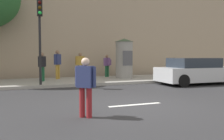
# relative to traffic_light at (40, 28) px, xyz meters

# --- Properties ---
(ground_plane) EXTENTS (80.00, 80.00, 0.00)m
(ground_plane) POSITION_rel_traffic_light_xyz_m (2.48, -5.24, -2.89)
(ground_plane) COLOR #2B2B2D
(sidewalk_curb) EXTENTS (36.00, 4.00, 0.15)m
(sidewalk_curb) POSITION_rel_traffic_light_xyz_m (2.48, 1.76, -2.81)
(sidewalk_curb) COLOR #9E9B93
(sidewalk_curb) RESTS_ON ground_plane
(lane_markings) EXTENTS (25.80, 0.16, 0.01)m
(lane_markings) POSITION_rel_traffic_light_xyz_m (2.48, -5.24, -2.88)
(lane_markings) COLOR silver
(lane_markings) RESTS_ON ground_plane
(building_backdrop) EXTENTS (36.00, 5.00, 9.58)m
(building_backdrop) POSITION_rel_traffic_light_xyz_m (2.48, 6.76, 1.90)
(building_backdrop) COLOR tan
(building_backdrop) RESTS_ON ground_plane
(traffic_light) EXTENTS (0.24, 0.45, 4.05)m
(traffic_light) POSITION_rel_traffic_light_xyz_m (0.00, 0.00, 0.00)
(traffic_light) COLOR black
(traffic_light) RESTS_ON sidewalk_curb
(poster_column) EXTENTS (1.18, 1.18, 2.50)m
(poster_column) POSITION_rel_traffic_light_xyz_m (5.23, 1.84, -1.47)
(poster_column) COLOR gray
(poster_column) RESTS_ON sidewalk_curb
(pedestrian_in_light_jacket) EXTENTS (0.50, 0.51, 1.52)m
(pedestrian_in_light_jacket) POSITION_rel_traffic_light_xyz_m (0.63, -6.18, -2.00)
(pedestrian_in_light_jacket) COLOR maroon
(pedestrian_in_light_jacket) RESTS_ON ground_plane
(pedestrian_tallest) EXTENTS (0.61, 0.38, 1.61)m
(pedestrian_tallest) POSITION_rel_traffic_light_xyz_m (2.75, 3.32, -1.79)
(pedestrian_tallest) COLOR #4C4C51
(pedestrian_tallest) RESTS_ON sidewalk_curb
(pedestrian_with_bag) EXTENTS (0.48, 0.54, 1.75)m
(pedestrian_with_bag) POSITION_rel_traffic_light_xyz_m (1.21, 2.73, -1.70)
(pedestrian_with_bag) COLOR #B78C33
(pedestrian_with_bag) RESTS_ON sidewalk_curb
(pedestrian_near_pole) EXTENTS (0.45, 0.50, 1.60)m
(pedestrian_near_pole) POSITION_rel_traffic_light_xyz_m (0.21, 1.65, -1.81)
(pedestrian_near_pole) COLOR #1E5938
(pedestrian_near_pole) RESTS_ON sidewalk_curb
(pedestrian_in_dark_shirt) EXTENTS (0.54, 0.54, 1.48)m
(pedestrian_in_dark_shirt) POSITION_rel_traffic_light_xyz_m (4.54, 3.08, -1.86)
(pedestrian_in_dark_shirt) COLOR #1E5938
(pedestrian_in_dark_shirt) RESTS_ON sidewalk_curb
(parked_car_red) EXTENTS (4.42, 2.08, 1.44)m
(parked_car_red) POSITION_rel_traffic_light_xyz_m (8.14, -1.38, -2.19)
(parked_car_red) COLOR silver
(parked_car_red) RESTS_ON ground_plane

